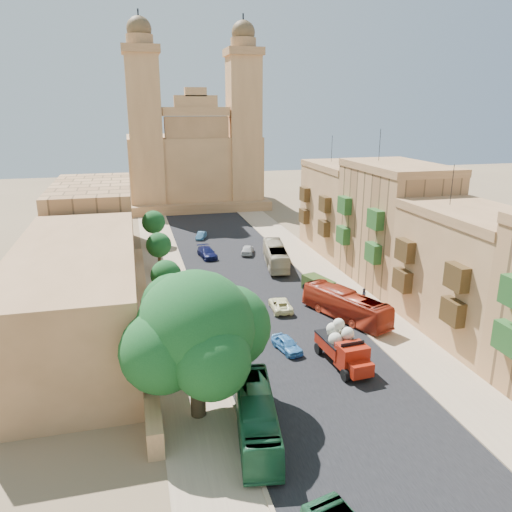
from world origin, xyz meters
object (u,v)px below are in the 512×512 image
street_tree_d (153,222)px  car_white_a (224,294)px  pedestrian_a (366,320)px  pedestrian_c (364,297)px  bus_red_east (346,305)px  car_cream (280,305)px  street_tree_c (159,245)px  bus_green_north (256,416)px  car_blue_b (201,235)px  car_dkblue (207,253)px  street_tree_b (166,275)px  church (193,159)px  red_truck (344,347)px  bus_cream_east (276,256)px  street_tree_a (177,322)px  olive_pickup (318,285)px  car_white_b (248,249)px  ficus_tree (197,333)px  car_blue_a (287,344)px

street_tree_d → car_white_a: bearing=-76.0°
pedestrian_a → pedestrian_c: size_ratio=0.89×
bus_red_east → car_cream: (-5.50, 3.61, -0.82)m
street_tree_c → bus_green_north: (3.72, -35.00, -1.89)m
car_blue_b → car_dkblue: bearing=-72.7°
street_tree_d → car_cream: (11.00, -28.16, -2.92)m
street_tree_b → church: bearing=79.6°
red_truck → bus_cream_east: (2.02, 26.02, -0.17)m
street_tree_d → street_tree_b: bearing=-90.0°
car_dkblue → street_tree_a: bearing=-110.6°
street_tree_d → bus_cream_east: bearing=-43.8°
bus_green_north → car_dkblue: bearing=94.6°
red_truck → street_tree_c: bearing=114.2°
pedestrian_a → pedestrian_c: bearing=-121.0°
pedestrian_c → car_dkblue: bearing=-133.6°
car_cream → pedestrian_c: pedestrian_c is taller
church → street_tree_b: size_ratio=7.48×
olive_pickup → church: bearing=96.7°
car_blue_b → street_tree_b: bearing=-84.6°
red_truck → bus_green_north: size_ratio=0.66×
street_tree_d → car_blue_b: bearing=16.0°
street_tree_a → bus_green_north: (3.72, -11.00, -1.99)m
red_truck → car_white_b: size_ratio=1.65×
street_tree_b → street_tree_c: bearing=90.0°
ficus_tree → street_tree_b: ficus_tree is taller
car_blue_a → car_white_a: (-3.01, 12.77, 0.01)m
street_tree_a → car_white_b: bearing=66.3°
ficus_tree → pedestrian_a: ficus_tree is taller
car_white_a → red_truck: bearing=-67.7°
church → car_dkblue: bearing=-95.0°
bus_cream_east → olive_pickup: bearing=110.0°
street_tree_a → car_blue_b: bearing=79.2°
pedestrian_a → bus_green_north: bearing=35.2°
car_blue_b → pedestrian_a: (10.26, -36.29, 0.30)m
ficus_tree → car_cream: bearing=56.7°
bus_green_north → car_white_b: 40.09m
ficus_tree → street_tree_a: 8.43m
ficus_tree → street_tree_a: (-0.59, 7.99, -2.62)m
car_white_b → car_blue_b: (-5.09, 9.94, -0.12)m
car_cream → car_white_a: bearing=-35.6°
pedestrian_c → car_white_a: bearing=-96.0°
street_tree_d → pedestrian_a: street_tree_d is taller
church → bus_green_north: bearing=-94.6°
church → red_truck: 71.16m
street_tree_c → car_cream: (11.00, -16.16, -2.65)m
red_truck → pedestrian_a: size_ratio=3.80×
street_tree_b → olive_pickup: 16.68m
red_truck → car_dkblue: bearing=100.6°
street_tree_c → car_dkblue: (6.61, 3.86, -2.54)m
car_blue_b → pedestrian_a: bearing=-53.3°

